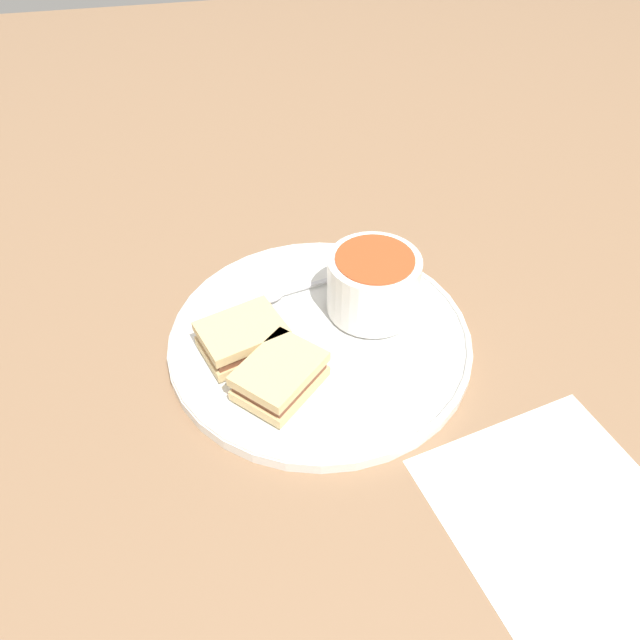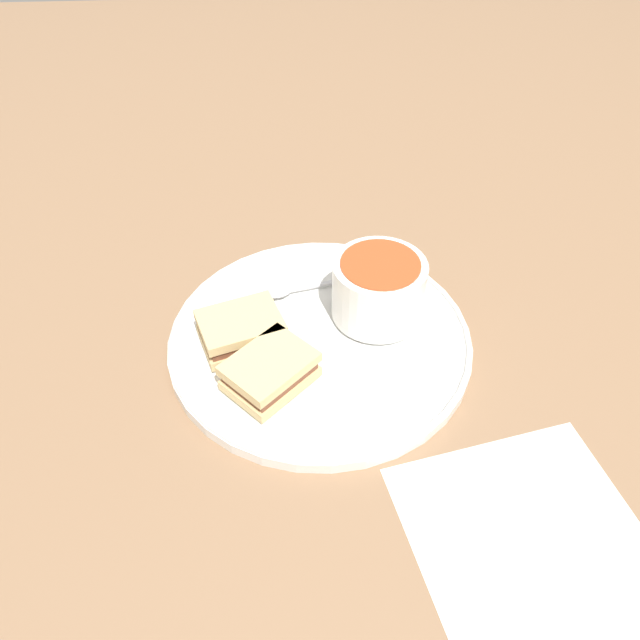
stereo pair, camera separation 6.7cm
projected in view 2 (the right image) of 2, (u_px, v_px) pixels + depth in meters
name	position (u px, v px, depth m)	size (l,w,h in m)	color
ground_plane	(320.00, 344.00, 0.69)	(2.40, 2.40, 0.00)	#8E6B4C
plate	(320.00, 338.00, 0.69)	(0.33, 0.33, 0.02)	white
soup_bowl	(378.00, 288.00, 0.68)	(0.10, 0.10, 0.07)	white
spoon	(284.00, 290.00, 0.73)	(0.11, 0.04, 0.01)	silver
sandwich_half_near	(241.00, 330.00, 0.66)	(0.10, 0.09, 0.03)	#DBBC7F
sandwich_half_far	(270.00, 371.00, 0.62)	(0.11, 0.10, 0.03)	#DBBC7F
menu_sheet	(556.00, 586.00, 0.50)	(0.25, 0.32, 0.00)	white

